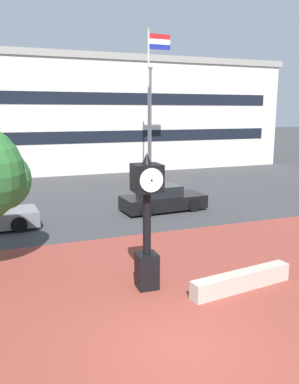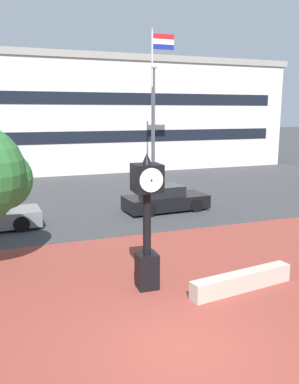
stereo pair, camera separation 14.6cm
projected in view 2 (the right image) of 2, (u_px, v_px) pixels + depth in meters
ground_plane at (184, 346)px, 8.37m from camera, size 200.00×200.00×0.00m
plaza_brick_paving at (153, 307)px, 10.04m from camera, size 44.00×11.65×0.01m
planter_wall at (242, 281)px, 10.98m from camera, size 3.22×0.83×0.50m
street_clock at (147, 218)px, 10.77m from camera, size 0.77×0.85×3.74m
car_street_mid at (165, 199)px, 19.73m from camera, size 4.17×2.00×1.28m
flagpole_primary at (154, 96)px, 26.45m from camera, size 1.58×0.14×9.98m
civic_building at (103, 114)px, 36.95m from camera, size 30.48×12.63×9.16m
street_lamp_post at (154, 114)px, 25.31m from camera, size 0.36×0.36×7.71m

